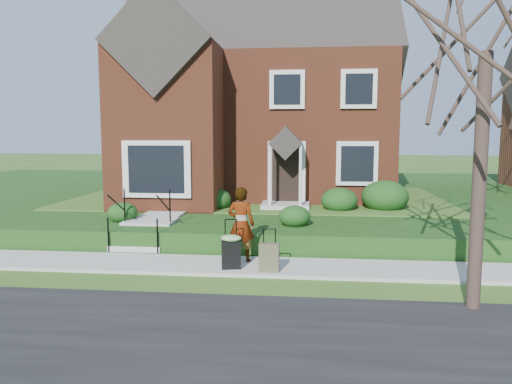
# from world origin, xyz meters

# --- Properties ---
(ground) EXTENTS (120.00, 120.00, 0.00)m
(ground) POSITION_xyz_m (0.00, 0.00, 0.00)
(ground) COLOR #2D5119
(ground) RESTS_ON ground
(street) EXTENTS (60.00, 6.00, 0.01)m
(street) POSITION_xyz_m (0.00, -5.00, 0.01)
(street) COLOR black
(street) RESTS_ON ground
(sidewalk) EXTENTS (60.00, 1.60, 0.08)m
(sidewalk) POSITION_xyz_m (0.00, 0.00, 0.04)
(sidewalk) COLOR #9E9B93
(sidewalk) RESTS_ON ground
(terrace) EXTENTS (44.00, 20.00, 0.60)m
(terrace) POSITION_xyz_m (4.00, 10.90, 0.30)
(terrace) COLOR #13370F
(terrace) RESTS_ON ground
(walkway) EXTENTS (1.20, 6.00, 0.06)m
(walkway) POSITION_xyz_m (-2.50, 5.00, 0.63)
(walkway) COLOR #9E9B93
(walkway) RESTS_ON terrace
(main_house) EXTENTS (10.40, 10.20, 9.40)m
(main_house) POSITION_xyz_m (-0.21, 9.61, 5.26)
(main_house) COLOR brown
(main_house) RESTS_ON terrace
(front_steps) EXTENTS (1.40, 2.02, 1.50)m
(front_steps) POSITION_xyz_m (-2.50, 1.84, 0.47)
(front_steps) COLOR #9E9B93
(front_steps) RESTS_ON ground
(foundation_shrubs) EXTENTS (10.05, 4.40, 1.12)m
(foundation_shrubs) POSITION_xyz_m (0.23, 5.02, 1.09)
(foundation_shrubs) COLOR black
(foundation_shrubs) RESTS_ON terrace
(woman) EXTENTS (0.70, 0.51, 1.79)m
(woman) POSITION_xyz_m (0.37, 0.34, 0.98)
(woman) COLOR #999999
(woman) RESTS_ON sidewalk
(suitcase_black) EXTENTS (0.54, 0.48, 1.13)m
(suitcase_black) POSITION_xyz_m (0.24, -0.36, 0.52)
(suitcase_black) COLOR black
(suitcase_black) RESTS_ON sidewalk
(suitcase_olive) EXTENTS (0.45, 0.25, 0.96)m
(suitcase_olive) POSITION_xyz_m (1.11, -0.50, 0.40)
(suitcase_olive) COLOR #4D4C33
(suitcase_olive) RESTS_ON sidewalk
(tree_verge) EXTENTS (4.95, 4.95, 7.07)m
(tree_verge) POSITION_xyz_m (4.94, -2.24, 4.94)
(tree_verge) COLOR #47342B
(tree_verge) RESTS_ON ground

